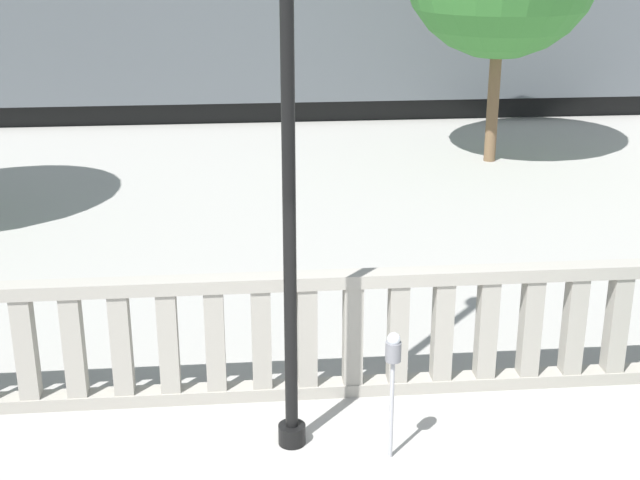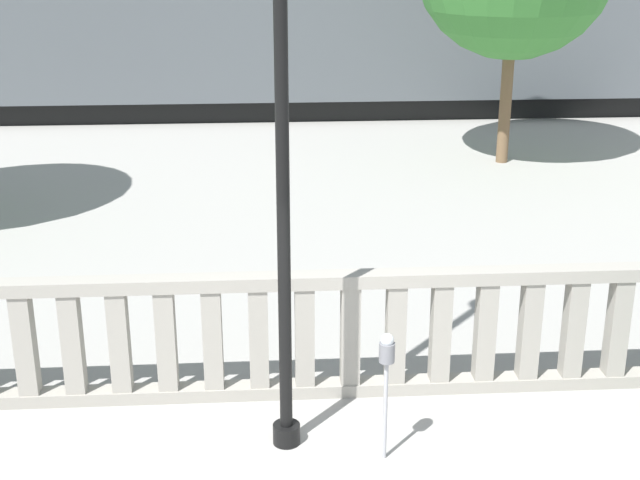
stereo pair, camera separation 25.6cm
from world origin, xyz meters
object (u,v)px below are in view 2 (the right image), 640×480
object	(u,v)px
train_near	(272,39)
train_far	(325,9)
lamppost	(281,35)
parking_meter	(387,362)

from	to	relation	value
train_near	train_far	world-z (taller)	train_near
lamppost	train_near	size ratio (longest dim) A/B	0.32
lamppost	parking_meter	bearing A→B (deg)	-19.32
parking_meter	train_far	bearing A→B (deg)	87.07
train_near	lamppost	bearing A→B (deg)	-90.55
parking_meter	train_near	bearing A→B (deg)	92.66
train_near	train_far	xyz separation A→B (m)	(2.07, 9.20, -0.09)
parking_meter	train_far	xyz separation A→B (m)	(1.31, 25.54, 0.82)
parking_meter	train_far	distance (m)	25.58
parking_meter	train_near	xyz separation A→B (m)	(-0.76, 16.34, 0.91)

